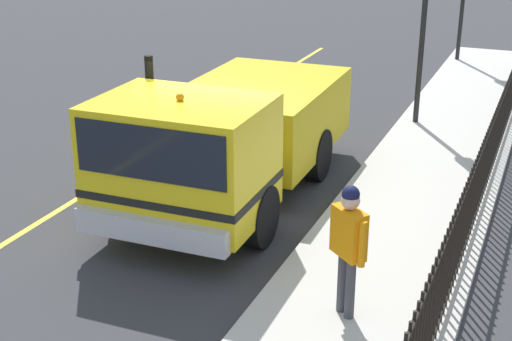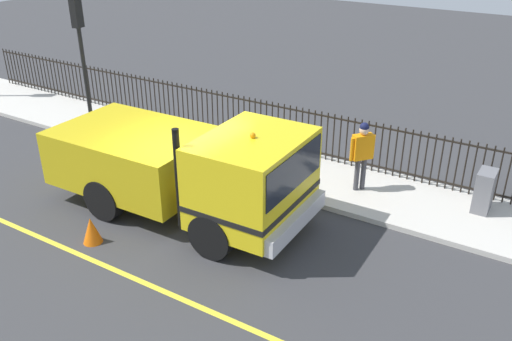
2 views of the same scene
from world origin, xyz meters
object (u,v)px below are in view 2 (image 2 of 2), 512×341
object	(u,v)px
work_truck	(193,166)
worker_standing	(362,149)
traffic_light_near	(80,39)
utility_cabinet	(484,191)
traffic_cone	(91,230)

from	to	relation	value
work_truck	worker_standing	distance (m)	4.01
work_truck	worker_standing	world-z (taller)	work_truck
traffic_light_near	utility_cabinet	world-z (taller)	traffic_light_near
utility_cabinet	traffic_cone	xyz separation A→B (m)	(-5.43, 6.66, -0.32)
worker_standing	traffic_cone	world-z (taller)	worker_standing
worker_standing	traffic_cone	bearing A→B (deg)	0.94
traffic_light_near	work_truck	bearing A→B (deg)	59.50
traffic_light_near	traffic_cone	size ratio (longest dim) A/B	6.95
traffic_cone	traffic_light_near	bearing A→B (deg)	46.62
traffic_light_near	utility_cabinet	bearing A→B (deg)	87.32
work_truck	traffic_cone	size ratio (longest dim) A/B	10.62
worker_standing	utility_cabinet	world-z (taller)	worker_standing
worker_standing	traffic_cone	distance (m)	6.35
traffic_cone	work_truck	bearing A→B (deg)	-30.75
utility_cabinet	traffic_cone	distance (m)	8.60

